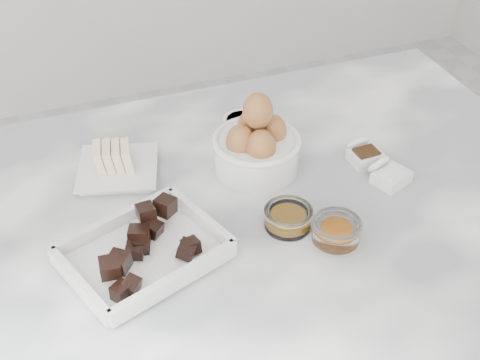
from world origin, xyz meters
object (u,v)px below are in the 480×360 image
chocolate_dish (143,249)px  honey_bowl (288,217)px  sugar_ramekin (242,127)px  zest_bowl (336,229)px  salt_spoon (388,174)px  butter_plate (116,164)px  egg_bowl (256,144)px  vanilla_spoon (364,153)px

chocolate_dish → honey_bowl: chocolate_dish is taller
sugar_ramekin → zest_bowl: sugar_ramekin is taller
sugar_ramekin → salt_spoon: (0.19, -0.21, -0.01)m
butter_plate → sugar_ramekin: 0.25m
egg_bowl → zest_bowl: egg_bowl is taller
vanilla_spoon → chocolate_dish: bearing=-165.5°
butter_plate → vanilla_spoon: size_ratio=2.40×
butter_plate → salt_spoon: bearing=-23.1°
butter_plate → egg_bowl: bearing=-16.4°
sugar_ramekin → zest_bowl: (0.04, -0.31, -0.00)m
sugar_ramekin → vanilla_spoon: size_ratio=1.01×
vanilla_spoon → salt_spoon: (0.01, -0.07, 0.00)m
sugar_ramekin → zest_bowl: size_ratio=0.90×
chocolate_dish → zest_bowl: 0.30m
egg_bowl → vanilla_spoon: 0.20m
egg_bowl → zest_bowl: bearing=-77.4°
honey_bowl → vanilla_spoon: size_ratio=1.12×
sugar_ramekin → vanilla_spoon: same height
egg_bowl → honey_bowl: bearing=-93.5°
sugar_ramekin → vanilla_spoon: (0.18, -0.14, -0.01)m
chocolate_dish → butter_plate: chocolate_dish is taller
chocolate_dish → butter_plate: bearing=88.2°
honey_bowl → sugar_ramekin: bearing=86.0°
egg_bowl → salt_spoon: size_ratio=1.84×
egg_bowl → vanilla_spoon: bearing=-14.0°
salt_spoon → egg_bowl: bearing=149.8°
chocolate_dish → salt_spoon: chocolate_dish is taller
sugar_ramekin → zest_bowl: bearing=-82.6°
zest_bowl → vanilla_spoon: 0.22m
zest_bowl → vanilla_spoon: (0.14, 0.17, -0.00)m
honey_bowl → salt_spoon: size_ratio=0.93×
honey_bowl → zest_bowl: (0.06, -0.05, 0.00)m
honey_bowl → egg_bowl: bearing=86.5°
zest_bowl → honey_bowl: bearing=137.9°
honey_bowl → salt_spoon: salt_spoon is taller
sugar_ramekin → egg_bowl: size_ratio=0.46×
butter_plate → zest_bowl: 0.41m
zest_bowl → salt_spoon: salt_spoon is taller
egg_bowl → salt_spoon: bearing=-30.2°
honey_bowl → vanilla_spoon: vanilla_spoon is taller
egg_bowl → honey_bowl: 0.17m
chocolate_dish → egg_bowl: egg_bowl is taller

